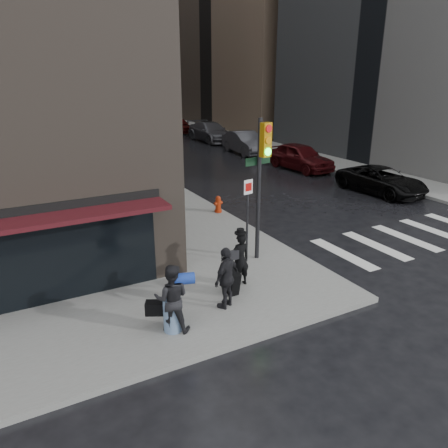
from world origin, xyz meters
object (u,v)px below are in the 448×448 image
at_px(man_greycoat, 226,278).
at_px(parked_car_2, 245,143).
at_px(man_jeans, 171,298).
at_px(parked_car_3, 211,132).
at_px(parked_car_4, 179,125).
at_px(parked_car_5, 158,119).
at_px(parked_car_1, 300,157).
at_px(traffic_light, 260,172).
at_px(fire_hydrant, 218,205).
at_px(parked_car_0, 382,180).
at_px(man_overcoat, 238,263).

relative_size(man_greycoat, parked_car_2, 0.34).
relative_size(man_jeans, parked_car_3, 0.30).
distance_m(parked_car_4, parked_car_5, 6.50).
xyz_separation_m(parked_car_1, parked_car_3, (0.21, 12.99, -0.00)).
bearing_deg(parked_car_5, traffic_light, -101.21).
height_order(parked_car_2, parked_car_5, parked_car_2).
distance_m(man_greycoat, traffic_light, 3.87).
relative_size(man_jeans, parked_car_5, 0.37).
bearing_deg(parked_car_4, fire_hydrant, -110.04).
xyz_separation_m(man_jeans, parked_car_5, (14.22, 39.31, -0.24)).
distance_m(fire_hydrant, parked_car_1, 10.57).
bearing_deg(parked_car_3, parked_car_0, -90.79).
xyz_separation_m(man_overcoat, traffic_light, (1.56, 1.36, 2.21)).
height_order(parked_car_4, parked_car_5, parked_car_5).
distance_m(man_overcoat, parked_car_5, 39.88).
relative_size(man_overcoat, parked_car_4, 0.40).
bearing_deg(man_jeans, parked_car_1, -109.60).
height_order(man_greycoat, parked_car_1, man_greycoat).
bearing_deg(parked_car_4, parked_car_5, 87.39).
xyz_separation_m(parked_car_0, parked_car_3, (-0.02, 19.49, 0.16)).
relative_size(man_jeans, parked_car_4, 0.39).
bearing_deg(traffic_light, parked_car_1, 36.91).
bearing_deg(man_greycoat, fire_hydrant, -144.79).
height_order(parked_car_1, parked_car_3, parked_car_1).
distance_m(parked_car_0, parked_car_1, 6.50).
relative_size(parked_car_4, parked_car_5, 0.93).
bearing_deg(parked_car_4, traffic_light, -109.04).
height_order(man_greycoat, parked_car_4, man_greycoat).
relative_size(man_jeans, traffic_light, 0.38).
distance_m(man_overcoat, man_jeans, 2.79).
distance_m(man_overcoat, fire_hydrant, 6.99).
distance_m(man_greycoat, fire_hydrant, 8.11).
xyz_separation_m(man_overcoat, parked_car_0, (11.85, 5.64, -0.21)).
xyz_separation_m(man_overcoat, parked_car_5, (11.69, 38.12, -0.11)).
distance_m(man_overcoat, parked_car_0, 13.13).
height_order(parked_car_3, parked_car_4, parked_car_3).
distance_m(fire_hydrant, parked_car_2, 15.03).
bearing_deg(fire_hydrant, parked_car_0, -4.90).
bearing_deg(man_greycoat, man_overcoat, -164.05).
bearing_deg(traffic_light, parked_car_4, 61.76).
height_order(man_greycoat, traffic_light, traffic_light).
distance_m(man_jeans, parked_car_1, 19.43).
distance_m(traffic_light, parked_car_5, 38.21).
xyz_separation_m(man_greycoat, parked_car_2, (12.33, 19.46, -0.17)).
relative_size(parked_car_0, parked_car_2, 0.97).
bearing_deg(parked_car_3, parked_car_5, 89.75).
bearing_deg(parked_car_5, parked_car_4, -87.55).
bearing_deg(parked_car_3, traffic_light, -114.22).
bearing_deg(parked_car_0, parked_car_1, 88.98).
bearing_deg(parked_car_0, parked_car_3, 86.99).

